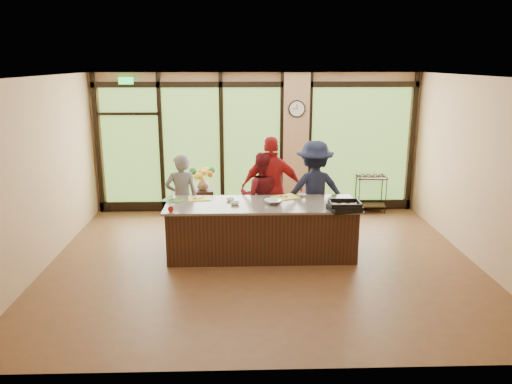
{
  "coord_description": "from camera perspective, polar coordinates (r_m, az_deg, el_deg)",
  "views": [
    {
      "loc": [
        -0.35,
        -7.71,
        3.22
      ],
      "look_at": [
        -0.09,
        0.4,
        1.09
      ],
      "focal_mm": 35.0,
      "sensor_mm": 36.0,
      "label": 1
    }
  ],
  "objects": [
    {
      "name": "prep_bowl_far",
      "position": [
        8.83,
        5.29,
        -0.34
      ],
      "size": [
        0.15,
        0.15,
        0.04
      ],
      "primitive_type": "imported",
      "rotation": [
        0.0,
        0.0,
        -0.03
      ],
      "color": "silver",
      "rests_on": "countertop"
    },
    {
      "name": "roasting_pan",
      "position": [
        8.04,
        10.08,
        -1.83
      ],
      "size": [
        0.55,
        0.47,
        0.09
      ],
      "primitive_type": "cube",
      "rotation": [
        0.0,
        0.0,
        0.22
      ],
      "color": "black",
      "rests_on": "countertop"
    },
    {
      "name": "window_wall",
      "position": [
        10.83,
        0.92,
        5.01
      ],
      "size": [
        6.9,
        0.12,
        3.0
      ],
      "color": "tan",
      "rests_on": "floor"
    },
    {
      "name": "cook_right",
      "position": [
        9.16,
        6.67,
        0.1
      ],
      "size": [
        1.24,
        0.77,
        1.85
      ],
      "primitive_type": "imported",
      "rotation": [
        0.0,
        0.0,
        3.22
      ],
      "color": "#161A31",
      "rests_on": "floor"
    },
    {
      "name": "mixing_bowl",
      "position": [
        8.3,
        2.03,
        -1.13
      ],
      "size": [
        0.36,
        0.36,
        0.07
      ],
      "primitive_type": "imported",
      "rotation": [
        0.0,
        0.0,
        0.28
      ],
      "color": "silver",
      "rests_on": "countertop"
    },
    {
      "name": "flower_vase",
      "position": [
        9.84,
        -6.11,
        1.0
      ],
      "size": [
        0.31,
        0.31,
        0.26
      ],
      "primitive_type": "imported",
      "rotation": [
        0.0,
        0.0,
        -0.3
      ],
      "color": "olive",
      "rests_on": "flower_stand"
    },
    {
      "name": "bar_cart",
      "position": [
        11.17,
        13.0,
        0.36
      ],
      "size": [
        0.66,
        0.41,
        0.87
      ],
      "rotation": [
        0.0,
        0.0,
        -0.07
      ],
      "color": "black",
      "rests_on": "floor"
    },
    {
      "name": "cutting_board_right",
      "position": [
        8.7,
        3.41,
        -0.61
      ],
      "size": [
        0.54,
        0.49,
        0.01
      ],
      "primitive_type": "cube",
      "rotation": [
        0.0,
        0.0,
        0.43
      ],
      "color": "yellow",
      "rests_on": "countertop"
    },
    {
      "name": "island_base",
      "position": [
        8.48,
        0.64,
        -4.42
      ],
      "size": [
        3.1,
        1.0,
        0.88
      ],
      "primitive_type": "cube",
      "color": "black",
      "rests_on": "floor"
    },
    {
      "name": "wall_clock",
      "position": [
        10.69,
        4.69,
        9.46
      ],
      "size": [
        0.36,
        0.04,
        0.36
      ],
      "color": "black",
      "rests_on": "window_wall"
    },
    {
      "name": "countertop",
      "position": [
        8.34,
        0.65,
        -1.43
      ],
      "size": [
        3.2,
        1.1,
        0.04
      ],
      "primitive_type": "cube",
      "color": "slate",
      "rests_on": "island_base"
    },
    {
      "name": "cutting_board_left",
      "position": [
        8.63,
        -9.42,
        -0.91
      ],
      "size": [
        0.43,
        0.37,
        0.01
      ],
      "primitive_type": "cube",
      "rotation": [
        0.0,
        0.0,
        -0.31
      ],
      "color": "#417C2D",
      "rests_on": "countertop"
    },
    {
      "name": "red_ramekin",
      "position": [
        7.98,
        -9.72,
        -1.98
      ],
      "size": [
        0.1,
        0.1,
        0.08
      ],
      "primitive_type": "imported",
      "rotation": [
        0.0,
        0.0,
        -0.0
      ],
      "color": "#A11910",
      "rests_on": "countertop"
    },
    {
      "name": "cook_left",
      "position": [
        9.18,
        -8.48,
        -0.67
      ],
      "size": [
        0.65,
        0.48,
        1.62
      ],
      "primitive_type": "imported",
      "rotation": [
        0.0,
        0.0,
        3.32
      ],
      "color": "slate",
      "rests_on": "floor"
    },
    {
      "name": "cutting_board_center",
      "position": [
        8.64,
        -6.51,
        -0.78
      ],
      "size": [
        0.41,
        0.32,
        0.01
      ],
      "primitive_type": "cube",
      "rotation": [
        0.0,
        0.0,
        0.12
      ],
      "color": "yellow",
      "rests_on": "countertop"
    },
    {
      "name": "cook_midleft",
      "position": [
        9.16,
        0.63,
        -0.48
      ],
      "size": [
        0.84,
        0.68,
        1.64
      ],
      "primitive_type": "imported",
      "rotation": [
        0.0,
        0.0,
        3.07
      ],
      "color": "maroon",
      "rests_on": "floor"
    },
    {
      "name": "flower_stand",
      "position": [
        9.97,
        -6.03,
        -1.88
      ],
      "size": [
        0.43,
        0.43,
        0.77
      ],
      "primitive_type": "cube",
      "rotation": [
        0.0,
        0.0,
        0.13
      ],
      "color": "black",
      "rests_on": "floor"
    },
    {
      "name": "right_wall",
      "position": [
        8.79,
        24.22,
        2.11
      ],
      "size": [
        0.0,
        6.0,
        6.0
      ],
      "primitive_type": "plane",
      "rotation": [
        1.57,
        0.0,
        -1.57
      ],
      "color": "tan",
      "rests_on": "floor"
    },
    {
      "name": "cook_midright",
      "position": [
        9.15,
        1.82,
        0.41
      ],
      "size": [
        1.15,
        0.53,
        1.92
      ],
      "primitive_type": "imported",
      "rotation": [
        0.0,
        0.0,
        3.09
      ],
      "color": "#A8191B",
      "rests_on": "floor"
    },
    {
      "name": "ceiling",
      "position": [
        7.72,
        0.79,
        13.08
      ],
      "size": [
        7.0,
        7.0,
        0.0
      ],
      "primitive_type": "plane",
      "rotation": [
        3.14,
        0.0,
        0.0
      ],
      "color": "silver",
      "rests_on": "back_wall"
    },
    {
      "name": "floor",
      "position": [
        8.36,
        0.72,
        -7.94
      ],
      "size": [
        7.0,
        7.0,
        0.0
      ],
      "primitive_type": "plane",
      "color": "brown",
      "rests_on": "ground"
    },
    {
      "name": "left_wall",
      "position": [
        8.5,
        -23.54,
        1.8
      ],
      "size": [
        0.0,
        6.0,
        6.0
      ],
      "primitive_type": "plane",
      "rotation": [
        1.57,
        0.0,
        1.57
      ],
      "color": "tan",
      "rests_on": "floor"
    },
    {
      "name": "prep_bowl_mid",
      "position": [
        8.27,
        -2.41,
        -1.29
      ],
      "size": [
        0.19,
        0.19,
        0.05
      ],
      "primitive_type": "imported",
      "rotation": [
        0.0,
        0.0,
        0.37
      ],
      "color": "silver",
      "rests_on": "countertop"
    },
    {
      "name": "back_wall",
      "position": [
        10.85,
        0.04,
        5.59
      ],
      "size": [
        7.0,
        0.0,
        7.0
      ],
      "primitive_type": "plane",
      "rotation": [
        1.57,
        0.0,
        0.0
      ],
      "color": "tan",
      "rests_on": "floor"
    },
    {
      "name": "prep_bowl_near",
      "position": [
        8.49,
        -2.95,
        -0.87
      ],
      "size": [
        0.17,
        0.17,
        0.04
      ],
      "primitive_type": "imported",
      "rotation": [
        0.0,
        0.0,
        0.23
      ],
      "color": "silver",
      "rests_on": "countertop"
    }
  ]
}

